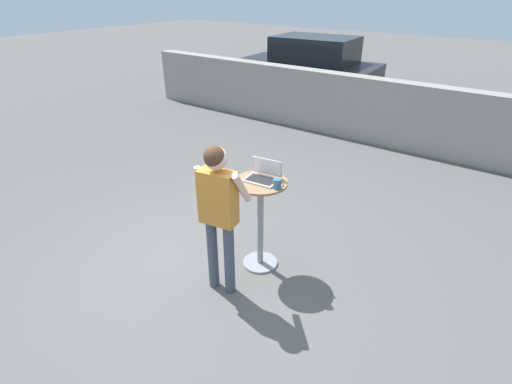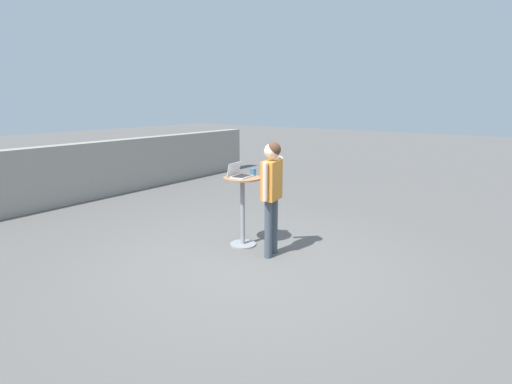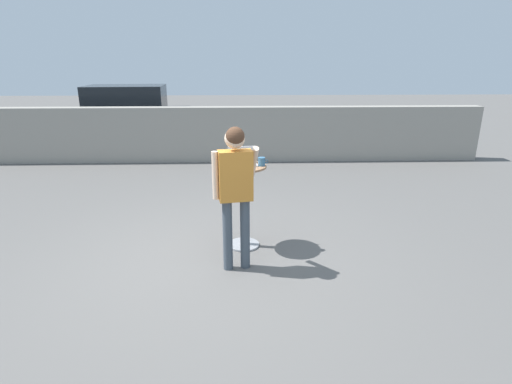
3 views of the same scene
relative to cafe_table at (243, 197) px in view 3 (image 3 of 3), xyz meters
name	(u,v)px [view 3 (image 3 of 3)]	position (x,y,z in m)	size (l,w,h in m)	color
ground_plane	(204,265)	(-0.47, -0.52, -0.67)	(50.00, 50.00, 0.00)	#5B5956
pavement_kerb	(223,134)	(-0.47, 4.73, -0.03)	(12.32, 0.35, 1.29)	gray
cafe_table	(243,197)	(0.00, 0.00, 0.00)	(0.58, 0.58, 1.09)	gray
laptop	(242,161)	(-0.01, 0.05, 0.46)	(0.38, 0.32, 0.21)	#B7BABF
coffee_mug	(262,162)	(0.23, -0.03, 0.47)	(0.12, 0.09, 0.11)	#336084
standing_person	(235,182)	(-0.08, -0.59, 0.37)	(0.51, 0.40, 1.66)	#424C56
parked_car_near_street	(123,114)	(-3.51, 7.25, 0.16)	(4.09, 2.10, 1.64)	black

